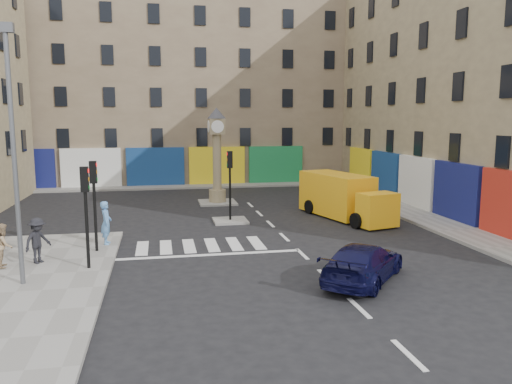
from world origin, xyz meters
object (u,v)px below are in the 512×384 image
object	(u,v)px
traffic_light_island	(230,174)
pedestrian_blue	(106,223)
traffic_light_left_near	(86,201)
navy_sedan	(363,263)
clock_pillar	(217,149)
yellow_van	(343,197)
lamp_post	(13,142)
traffic_light_left_far	(94,191)
pedestrian_dark	(38,241)
pedestrian_tan	(3,245)

from	to	relation	value
traffic_light_island	pedestrian_blue	world-z (taller)	traffic_light_island
traffic_light_left_near	navy_sedan	size ratio (longest dim) A/B	0.82
clock_pillar	yellow_van	xyz separation A→B (m)	(6.34, -6.15, -2.35)
traffic_light_island	pedestrian_blue	size ratio (longest dim) A/B	1.97
navy_sedan	pedestrian_blue	bearing A→B (deg)	5.64
pedestrian_blue	lamp_post	bearing A→B (deg)	155.44
traffic_light_left_far	pedestrian_dark	size ratio (longest dim) A/B	2.15
pedestrian_blue	traffic_light_island	bearing A→B (deg)	-54.74
lamp_post	yellow_van	world-z (taller)	lamp_post
traffic_light_island	pedestrian_tan	xyz separation A→B (m)	(-9.35, -7.07, -1.63)
traffic_light_left_far	pedestrian_tan	xyz separation A→B (m)	(-3.05, -1.67, -1.66)
traffic_light_left_near	clock_pillar	xyz separation A→B (m)	(6.30, 13.80, 0.93)
traffic_light_left_far	pedestrian_dark	distance (m)	2.87
navy_sedan	clock_pillar	bearing A→B (deg)	-38.77
traffic_light_left_near	pedestrian_dark	distance (m)	2.71
traffic_light_left_near	traffic_light_left_far	world-z (taller)	same
traffic_light_left_near	traffic_light_left_far	size ratio (longest dim) A/B	1.00
traffic_light_island	yellow_van	xyz separation A→B (m)	(6.34, -0.16, -1.39)
lamp_post	pedestrian_blue	xyz separation A→B (m)	(2.20, 4.90, -3.71)
pedestrian_blue	yellow_van	bearing A→B (deg)	-71.82
traffic_light_left_far	pedestrian_blue	world-z (taller)	traffic_light_left_far
pedestrian_blue	pedestrian_dark	xyz separation A→B (m)	(-2.23, -2.49, -0.07)
yellow_van	navy_sedan	bearing A→B (deg)	-121.98
navy_sedan	yellow_van	bearing A→B (deg)	-66.44
yellow_van	pedestrian_tan	xyz separation A→B (m)	(-15.69, -6.91, -0.25)
navy_sedan	pedestrian_tan	xyz separation A→B (m)	(-12.44, 3.62, 0.30)
traffic_light_left_near	clock_pillar	distance (m)	15.19
lamp_post	pedestrian_dark	size ratio (longest dim) A/B	4.81
traffic_light_island	pedestrian_tan	distance (m)	11.84
yellow_van	pedestrian_tan	distance (m)	17.15
pedestrian_blue	pedestrian_tan	size ratio (longest dim) A/B	1.16
yellow_van	traffic_light_left_near	bearing A→B (deg)	-163.65
traffic_light_left_near	pedestrian_blue	distance (m)	3.83
pedestrian_tan	lamp_post	bearing A→B (deg)	-163.32
traffic_light_island	yellow_van	size ratio (longest dim) A/B	0.53
pedestrian_dark	pedestrian_tan	bearing A→B (deg)	140.83
lamp_post	traffic_light_left_far	bearing A→B (deg)	63.43
traffic_light_island	clock_pillar	size ratio (longest dim) A/B	0.61
traffic_light_left_near	pedestrian_tan	size ratio (longest dim) A/B	2.29
clock_pillar	yellow_van	world-z (taller)	clock_pillar
traffic_light_left_far	pedestrian_tan	distance (m)	3.85
lamp_post	pedestrian_dark	world-z (taller)	lamp_post
traffic_light_island	lamp_post	size ratio (longest dim) A/B	0.45
traffic_light_island	pedestrian_blue	xyz separation A→B (m)	(-6.00, -4.30, -1.50)
traffic_light_left_near	navy_sedan	xyz separation A→B (m)	(9.39, -2.89, -1.96)
traffic_light_left_far	clock_pillar	xyz separation A→B (m)	(6.30, 11.40, 0.93)
traffic_light_left_far	pedestrian_dark	bearing A→B (deg)	-144.24
navy_sedan	traffic_light_left_far	bearing A→B (deg)	11.34
traffic_light_left_near	traffic_light_left_far	xyz separation A→B (m)	(0.00, 2.40, 0.00)
lamp_post	navy_sedan	bearing A→B (deg)	-7.52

